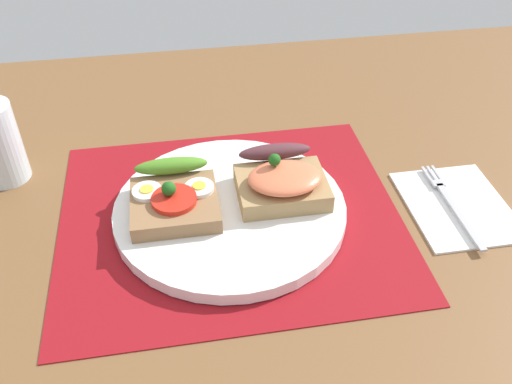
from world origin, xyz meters
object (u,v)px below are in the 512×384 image
Objects in this scene: sandwich_egg_tomato at (174,198)px; sandwich_salmon at (282,180)px; plate at (230,210)px; fork at (451,202)px; napkin at (457,205)px.

sandwich_salmon is at bearing 2.24° from sandwich_egg_tomato.
plate is 25.79cm from fork.
sandwich_egg_tomato is at bearing 174.23° from napkin.
sandwich_salmon is 21.00cm from napkin.
napkin is at bearing -3.68° from fork.
sandwich_egg_tomato is 12.30cm from sandwich_salmon.
sandwich_salmon is at bearing 169.20° from fork.
sandwich_salmon is at bearing 10.31° from plate.
napkin is (20.37, -3.78, -3.48)cm from sandwich_salmon.
sandwich_egg_tomato is at bearing -177.76° from sandwich_salmon.
fork is (19.50, -3.72, -3.02)cm from sandwich_salmon.
fork is at bearing 176.32° from napkin.
plate is at bearing -169.69° from sandwich_salmon.
napkin is 0.98cm from fork.
napkin is (32.65, -3.30, -2.90)cm from sandwich_egg_tomato.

